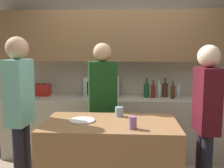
{
  "coord_description": "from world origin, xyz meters",
  "views": [
    {
      "loc": [
        0.07,
        -2.49,
        1.66
      ],
      "look_at": [
        -0.11,
        0.3,
        1.26
      ],
      "focal_mm": 42.0,
      "sensor_mm": 36.0,
      "label": 1
    }
  ],
  "objects_px": {
    "toaster": "(42,90)",
    "cup_0": "(133,123)",
    "potted_plant": "(218,85)",
    "microwave": "(102,87)",
    "bottle_1": "(153,91)",
    "person_center": "(206,114)",
    "bottle_2": "(159,90)",
    "bottle_5": "(178,91)",
    "bottle_4": "(173,92)",
    "person_left": "(20,105)",
    "person_right": "(103,99)",
    "cup_1": "(119,112)",
    "bottle_0": "(146,90)",
    "bottle_3": "(165,90)",
    "plate_on_island": "(82,120)"
  },
  "relations": [
    {
      "from": "person_right",
      "to": "microwave",
      "type": "bearing_deg",
      "value": -96.79
    },
    {
      "from": "microwave",
      "to": "potted_plant",
      "type": "relative_size",
      "value": 1.32
    },
    {
      "from": "bottle_3",
      "to": "bottle_5",
      "type": "bearing_deg",
      "value": -5.12
    },
    {
      "from": "toaster",
      "to": "bottle_4",
      "type": "xyz_separation_m",
      "value": [
        2.0,
        -0.12,
        0.01
      ]
    },
    {
      "from": "bottle_4",
      "to": "microwave",
      "type": "bearing_deg",
      "value": 173.44
    },
    {
      "from": "toaster",
      "to": "bottle_5",
      "type": "xyz_separation_m",
      "value": [
        2.1,
        0.01,
        0.0
      ]
    },
    {
      "from": "bottle_4",
      "to": "person_left",
      "type": "relative_size",
      "value": 0.15
    },
    {
      "from": "person_left",
      "to": "cup_1",
      "type": "bearing_deg",
      "value": 102.19
    },
    {
      "from": "bottle_1",
      "to": "bottle_2",
      "type": "bearing_deg",
      "value": 29.1
    },
    {
      "from": "bottle_4",
      "to": "cup_0",
      "type": "height_order",
      "value": "bottle_4"
    },
    {
      "from": "bottle_0",
      "to": "bottle_3",
      "type": "distance_m",
      "value": 0.29
    },
    {
      "from": "microwave",
      "to": "bottle_0",
      "type": "height_order",
      "value": "microwave"
    },
    {
      "from": "bottle_2",
      "to": "plate_on_island",
      "type": "distance_m",
      "value": 1.65
    },
    {
      "from": "potted_plant",
      "to": "person_left",
      "type": "relative_size",
      "value": 0.22
    },
    {
      "from": "microwave",
      "to": "person_center",
      "type": "relative_size",
      "value": 0.31
    },
    {
      "from": "cup_1",
      "to": "cup_0",
      "type": "bearing_deg",
      "value": -72.18
    },
    {
      "from": "bottle_0",
      "to": "bottle_5",
      "type": "bearing_deg",
      "value": 5.45
    },
    {
      "from": "toaster",
      "to": "bottle_4",
      "type": "height_order",
      "value": "bottle_4"
    },
    {
      "from": "potted_plant",
      "to": "bottle_1",
      "type": "relative_size",
      "value": 1.48
    },
    {
      "from": "microwave",
      "to": "toaster",
      "type": "distance_m",
      "value": 0.95
    },
    {
      "from": "bottle_0",
      "to": "bottle_4",
      "type": "bearing_deg",
      "value": -12.26
    },
    {
      "from": "potted_plant",
      "to": "bottle_3",
      "type": "distance_m",
      "value": 0.78
    },
    {
      "from": "plate_on_island",
      "to": "person_center",
      "type": "height_order",
      "value": "person_center"
    },
    {
      "from": "bottle_0",
      "to": "person_center",
      "type": "relative_size",
      "value": 0.17
    },
    {
      "from": "potted_plant",
      "to": "microwave",
      "type": "bearing_deg",
      "value": -179.95
    },
    {
      "from": "toaster",
      "to": "microwave",
      "type": "bearing_deg",
      "value": -0.09
    },
    {
      "from": "bottle_1",
      "to": "plate_on_island",
      "type": "relative_size",
      "value": 1.03
    },
    {
      "from": "bottle_2",
      "to": "cup_1",
      "type": "height_order",
      "value": "bottle_2"
    },
    {
      "from": "bottle_1",
      "to": "person_center",
      "type": "bearing_deg",
      "value": -72.35
    },
    {
      "from": "bottle_1",
      "to": "bottle_4",
      "type": "height_order",
      "value": "bottle_1"
    },
    {
      "from": "plate_on_island",
      "to": "person_center",
      "type": "xyz_separation_m",
      "value": [
        1.24,
        0.04,
        0.08
      ]
    },
    {
      "from": "person_right",
      "to": "cup_0",
      "type": "bearing_deg",
      "value": 100.44
    },
    {
      "from": "toaster",
      "to": "cup_0",
      "type": "height_order",
      "value": "toaster"
    },
    {
      "from": "potted_plant",
      "to": "cup_0",
      "type": "relative_size",
      "value": 3.35
    },
    {
      "from": "bottle_5",
      "to": "bottle_4",
      "type": "bearing_deg",
      "value": -129.0
    },
    {
      "from": "bottle_0",
      "to": "person_center",
      "type": "bearing_deg",
      "value": -69.04
    },
    {
      "from": "bottle_3",
      "to": "bottle_4",
      "type": "height_order",
      "value": "bottle_3"
    },
    {
      "from": "toaster",
      "to": "person_right",
      "type": "distance_m",
      "value": 1.28
    },
    {
      "from": "bottle_1",
      "to": "person_center",
      "type": "height_order",
      "value": "person_center"
    },
    {
      "from": "bottle_1",
      "to": "cup_0",
      "type": "xyz_separation_m",
      "value": [
        -0.33,
        -1.53,
        -0.04
      ]
    },
    {
      "from": "bottle_0",
      "to": "cup_0",
      "type": "distance_m",
      "value": 1.59
    },
    {
      "from": "cup_0",
      "to": "person_right",
      "type": "relative_size",
      "value": 0.07
    },
    {
      "from": "cup_0",
      "to": "cup_1",
      "type": "bearing_deg",
      "value": 107.82
    },
    {
      "from": "potted_plant",
      "to": "bottle_3",
      "type": "xyz_separation_m",
      "value": [
        -0.78,
        0.02,
        -0.09
      ]
    },
    {
      "from": "bottle_0",
      "to": "cup_0",
      "type": "relative_size",
      "value": 2.44
    },
    {
      "from": "bottle_2",
      "to": "bottle_5",
      "type": "xyz_separation_m",
      "value": [
        0.3,
        0.04,
        -0.01
      ]
    },
    {
      "from": "toaster",
      "to": "potted_plant",
      "type": "relative_size",
      "value": 0.66
    },
    {
      "from": "microwave",
      "to": "bottle_5",
      "type": "distance_m",
      "value": 1.15
    },
    {
      "from": "toaster",
      "to": "cup_0",
      "type": "bearing_deg",
      "value": -49.26
    },
    {
      "from": "person_center",
      "to": "person_left",
      "type": "bearing_deg",
      "value": 86.85
    }
  ]
}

